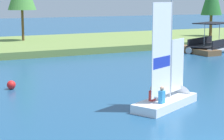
% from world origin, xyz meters
% --- Properties ---
extents(shore_bank, '(80.00, 15.21, 0.61)m').
position_xyz_m(shore_bank, '(0.00, 31.84, 0.30)').
color(shore_bank, olive).
rests_on(shore_bank, ground).
extents(wooden_dock, '(1.54, 6.58, 0.49)m').
position_xyz_m(wooden_dock, '(15.31, 21.45, 0.24)').
color(wooden_dock, brown).
rests_on(wooden_dock, ground).
extents(sailboat, '(4.47, 3.00, 5.91)m').
position_xyz_m(sailboat, '(1.99, 6.05, 0.42)').
color(sailboat, white).
rests_on(sailboat, ground).
extents(pontoon_boat, '(6.06, 4.62, 2.75)m').
position_xyz_m(pontoon_boat, '(17.12, 20.67, 0.69)').
color(pontoon_boat, '#B2B2B7').
rests_on(pontoon_boat, ground).
extents(channel_buoy, '(0.49, 0.49, 0.49)m').
position_xyz_m(channel_buoy, '(-3.87, 12.98, 0.24)').
color(channel_buoy, red).
rests_on(channel_buoy, ground).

